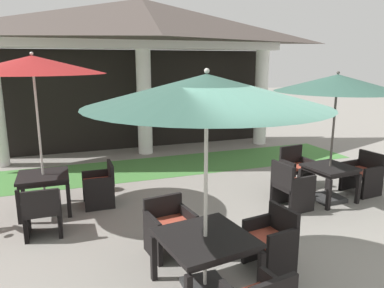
{
  "coord_description": "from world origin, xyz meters",
  "views": [
    {
      "loc": [
        -2.41,
        -3.59,
        2.76
      ],
      "look_at": [
        -0.08,
        2.74,
        1.22
      ],
      "focal_mm": 34.16,
      "sensor_mm": 36.0,
      "label": 1
    }
  ],
  "objects": [
    {
      "name": "patio_table_near_foreground",
      "position": [
        -0.87,
        0.12,
        0.62
      ],
      "size": [
        1.16,
        1.16,
        0.71
      ],
      "rotation": [
        0.0,
        0.0,
        0.14
      ],
      "color": "black",
      "rests_on": "ground"
    },
    {
      "name": "patio_table_mid_left",
      "position": [
        -2.77,
        3.35,
        0.63
      ],
      "size": [
        0.89,
        0.89,
        0.73
      ],
      "rotation": [
        0.0,
        0.0,
        -0.01
      ],
      "color": "black",
      "rests_on": "ground"
    },
    {
      "name": "patio_umbrella_near_foreground",
      "position": [
        -0.87,
        0.12,
        2.43
      ],
      "size": [
        2.71,
        2.71,
        2.68
      ],
      "color": "#2D2D2D",
      "rests_on": "ground"
    },
    {
      "name": "patio_chair_near_foreground_east",
      "position": [
        0.15,
        0.26,
        0.39
      ],
      "size": [
        0.58,
        0.64,
        0.84
      ],
      "rotation": [
        0.0,
        0.0,
        -4.57
      ],
      "color": "black",
      "rests_on": "ground"
    },
    {
      "name": "patio_chair_mid_left_east",
      "position": [
        -1.77,
        3.34,
        0.4
      ],
      "size": [
        0.56,
        0.61,
        0.83
      ],
      "rotation": [
        0.0,
        0.0,
        1.57
      ],
      "color": "black",
      "rests_on": "ground"
    },
    {
      "name": "background_pavilion",
      "position": [
        0.0,
        7.18,
        3.51
      ],
      "size": [
        9.13,
        3.04,
        4.46
      ],
      "color": "white",
      "rests_on": "ground"
    },
    {
      "name": "patio_umbrella_mid_left",
      "position": [
        -2.77,
        3.35,
        2.66
      ],
      "size": [
        2.47,
        2.47,
        2.91
      ],
      "color": "#2D2D2D",
      "rests_on": "ground"
    },
    {
      "name": "patio_chair_mid_right_north",
      "position": [
        2.48,
        2.97,
        0.41
      ],
      "size": [
        0.67,
        0.57,
        0.89
      ],
      "rotation": [
        0.0,
        0.0,
        -3.04
      ],
      "color": "black",
      "rests_on": "ground"
    },
    {
      "name": "patio_table_mid_right",
      "position": [
        2.58,
        2.01,
        0.61
      ],
      "size": [
        0.92,
        0.92,
        0.71
      ],
      "rotation": [
        0.0,
        0.0,
        0.1
      ],
      "color": "black",
      "rests_on": "ground"
    },
    {
      "name": "patio_chair_near_foreground_north",
      "position": [
        -1.02,
        1.14,
        0.39
      ],
      "size": [
        0.7,
        0.66,
        0.79
      ],
      "rotation": [
        0.0,
        0.0,
        -3.0
      ],
      "color": "black",
      "rests_on": "ground"
    },
    {
      "name": "patio_chair_mid_left_south",
      "position": [
        -2.77,
        2.35,
        0.41
      ],
      "size": [
        0.57,
        0.57,
        0.84
      ],
      "rotation": [
        0.0,
        0.0,
        -0.01
      ],
      "color": "black",
      "rests_on": "ground"
    },
    {
      "name": "patio_umbrella_mid_right",
      "position": [
        2.58,
        2.01,
        2.31
      ],
      "size": [
        2.36,
        2.36,
        2.57
      ],
      "color": "#2D2D2D",
      "rests_on": "ground"
    },
    {
      "name": "lawn_strip",
      "position": [
        0.0,
        5.48,
        0.0
      ],
      "size": [
        10.93,
        1.99,
        0.01
      ],
      "primitive_type": "cube",
      "color": "#47843D",
      "rests_on": "ground"
    },
    {
      "name": "ground_plane",
      "position": [
        0.0,
        0.0,
        0.0
      ],
      "size": [
        60.0,
        60.0,
        0.0
      ],
      "primitive_type": "plane",
      "color": "gray"
    },
    {
      "name": "patio_chair_mid_right_west",
      "position": [
        1.61,
        1.91,
        0.43
      ],
      "size": [
        0.64,
        0.67,
        0.92
      ],
      "rotation": [
        0.0,
        0.0,
        -1.47
      ],
      "color": "black",
      "rests_on": "ground"
    },
    {
      "name": "patio_chair_mid_right_east",
      "position": [
        3.54,
        2.1,
        0.42
      ],
      "size": [
        0.64,
        0.69,
        0.87
      ],
      "rotation": [
        0.0,
        0.0,
        -4.62
      ],
      "color": "black",
      "rests_on": "ground"
    },
    {
      "name": "terracotta_urn",
      "position": [
        -1.54,
        4.15,
        0.18
      ],
      "size": [
        0.34,
        0.34,
        0.43
      ],
      "color": "brown",
      "rests_on": "ground"
    }
  ]
}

